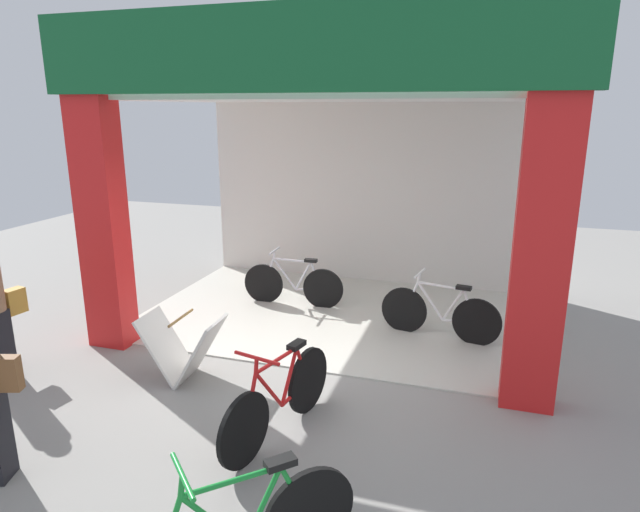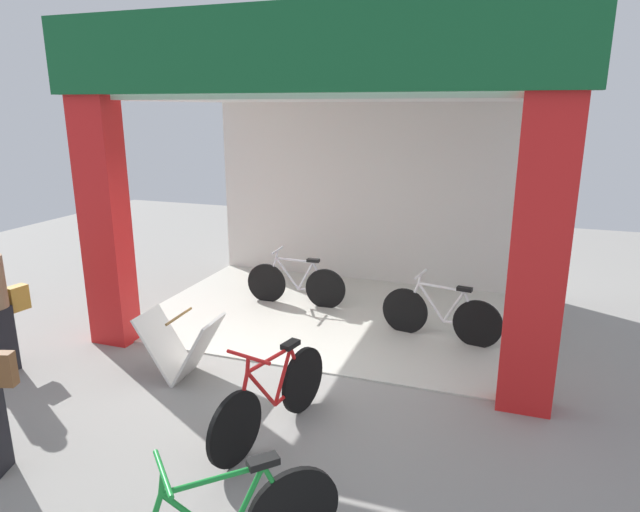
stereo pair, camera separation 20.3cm
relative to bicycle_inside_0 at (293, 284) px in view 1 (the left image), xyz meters
The scene contains 6 objects.
ground_plane 2.20m from the bicycle_inside_0, 68.84° to the right, with size 19.20×19.20×0.00m, color gray.
shop_facade 1.94m from the bicycle_inside_0, 16.99° to the right, with size 5.80×3.97×3.98m.
bicycle_inside_0 is the anchor object (origin of this frame).
bicycle_inside_1 2.37m from the bicycle_inside_0, 14.74° to the right, with size 1.59×0.44×0.88m.
bicycle_parked_1 3.50m from the bicycle_inside_0, 71.95° to the right, with size 0.52×1.67×0.94m.
sandwich_board_sign 2.66m from the bicycle_inside_0, 97.50° to the right, with size 0.92×0.56×0.77m.
Camera 1 is at (2.04, -5.54, 2.99)m, focal length 30.81 mm.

